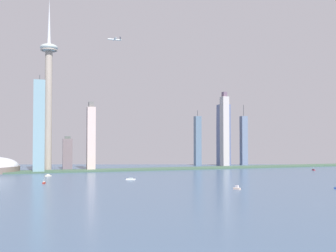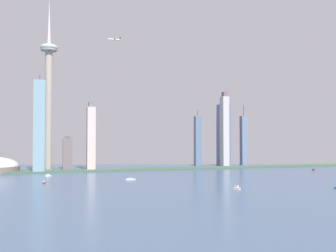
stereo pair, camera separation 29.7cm
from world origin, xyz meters
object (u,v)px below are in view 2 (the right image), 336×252
at_px(skyscraper_7, 91,138).
at_px(boat_5, 313,170).
at_px(boat_0, 48,176).
at_px(airplane, 114,39).
at_px(skyscraper_6, 225,130).
at_px(skyscraper_3, 198,141).
at_px(skyscraper_1, 41,150).
at_px(skyscraper_2, 67,154).
at_px(boat_3, 131,179).
at_px(boat_6, 44,183).
at_px(skyscraper_0, 39,126).
at_px(boat_2, 237,188).
at_px(skyscraper_5, 244,140).
at_px(skyscraper_4, 224,135).
at_px(observation_tower, 49,86).

distance_m(skyscraper_7, boat_5, 464.19).
height_order(boat_0, airplane, airplane).
xyz_separation_m(skyscraper_6, airplane, (-280.70, -107.03, 172.45)).
distance_m(skyscraper_3, skyscraper_7, 277.04).
relative_size(skyscraper_1, skyscraper_2, 1.18).
bearing_deg(boat_3, boat_6, -145.30).
distance_m(skyscraper_0, boat_3, 245.64).
bearing_deg(boat_0, airplane, 177.74).
xyz_separation_m(boat_0, boat_2, (234.68, -253.66, 0.51)).
height_order(skyscraper_5, boat_6, skyscraper_5).
height_order(skyscraper_6, skyscraper_7, skyscraper_6).
xyz_separation_m(skyscraper_1, skyscraper_2, (55.14, -40.24, -7.96)).
bearing_deg(skyscraper_3, skyscraper_7, -163.38).
bearing_deg(skyscraper_4, skyscraper_2, -173.21).
bearing_deg(skyscraper_5, skyscraper_7, -170.37).
xyz_separation_m(skyscraper_2, skyscraper_3, (310.48, 39.66, 26.62)).
relative_size(observation_tower, skyscraper_4, 2.34).
relative_size(boat_3, boat_5, 1.98).
bearing_deg(boat_2, boat_5, -81.61).
relative_size(skyscraper_3, boat_0, 11.59).
distance_m(skyscraper_3, skyscraper_5, 118.67).
bearing_deg(airplane, boat_0, 13.45).
bearing_deg(skyscraper_4, boat_5, -64.27).
bearing_deg(skyscraper_2, skyscraper_6, -0.56).
relative_size(skyscraper_5, skyscraper_7, 1.06).
bearing_deg(boat_2, skyscraper_5, -58.83).
height_order(skyscraper_2, skyscraper_3, skyscraper_3).
height_order(observation_tower, skyscraper_4, observation_tower).
bearing_deg(boat_2, skyscraper_1, -0.60).
distance_m(boat_3, airplane, 289.35).
bearing_deg(skyscraper_5, skyscraper_3, 173.13).
bearing_deg(observation_tower, skyscraper_3, 10.67).
height_order(skyscraper_1, boat_2, skyscraper_1).
relative_size(skyscraper_6, boat_3, 11.51).
bearing_deg(skyscraper_6, skyscraper_7, -173.53).
distance_m(skyscraper_0, skyscraper_2, 103.37).
height_order(observation_tower, skyscraper_6, observation_tower).
bearing_deg(boat_5, observation_tower, -100.77).
distance_m(skyscraper_1, skyscraper_5, 484.05).
height_order(skyscraper_0, skyscraper_1, skyscraper_0).
xyz_separation_m(skyscraper_0, skyscraper_1, (0.93, 106.95, -47.64)).
xyz_separation_m(skyscraper_0, skyscraper_4, (438.45, 112.23, -13.63)).
relative_size(skyscraper_2, boat_0, 6.06).
distance_m(boat_5, boat_6, 537.34).
height_order(skyscraper_7, boat_6, skyscraper_7).
bearing_deg(skyscraper_5, skyscraper_4, 156.40).
bearing_deg(boat_6, boat_3, -56.27).
distance_m(observation_tower, skyscraper_0, 94.27).
distance_m(skyscraper_1, boat_2, 509.18).
relative_size(skyscraper_2, boat_3, 4.59).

